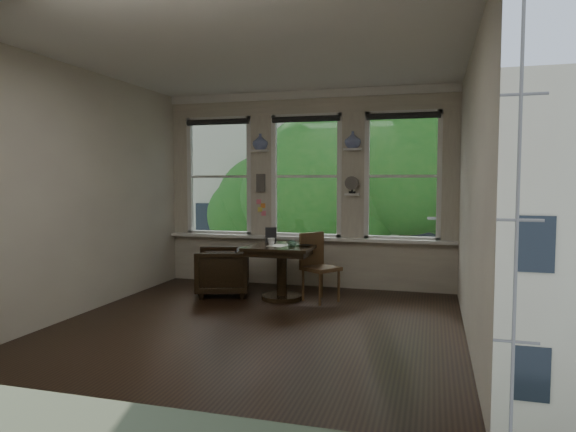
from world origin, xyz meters
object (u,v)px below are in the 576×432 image
(armchair_left, at_px, (222,271))
(side_chair_right, at_px, (321,268))
(table, at_px, (282,272))
(laptop, at_px, (298,245))
(mug, at_px, (271,242))

(armchair_left, xyz_separation_m, side_chair_right, (1.44, -0.01, 0.12))
(table, bearing_deg, laptop, -14.93)
(table, bearing_deg, mug, -160.88)
(side_chair_right, bearing_deg, mug, 131.65)
(armchair_left, xyz_separation_m, mug, (0.76, -0.08, 0.46))
(table, xyz_separation_m, mug, (-0.14, -0.05, 0.42))
(table, distance_m, armchair_left, 0.90)
(laptop, xyz_separation_m, mug, (-0.38, 0.02, 0.04))
(table, distance_m, side_chair_right, 0.55)
(laptop, bearing_deg, table, -174.03)
(side_chair_right, bearing_deg, laptop, 142.03)
(armchair_left, distance_m, side_chair_right, 1.45)
(side_chair_right, height_order, mug, side_chair_right)
(armchair_left, bearing_deg, laptop, 66.69)
(side_chair_right, bearing_deg, table, 128.20)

